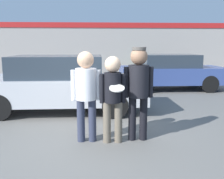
% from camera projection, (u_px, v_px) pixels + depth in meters
% --- Properties ---
extents(ground_plane, '(56.00, 56.00, 0.00)m').
position_uv_depth(ground_plane, '(95.00, 140.00, 4.95)').
color(ground_plane, '#66635E').
extents(storefront_building, '(24.00, 0.22, 3.15)m').
position_uv_depth(storefront_building, '(96.00, 49.00, 14.95)').
color(storefront_building, gray).
rests_on(storefront_building, ground).
extents(person_left, '(0.56, 0.39, 1.74)m').
position_uv_depth(person_left, '(86.00, 88.00, 4.71)').
color(person_left, '#2D3347').
rests_on(person_left, ground).
extents(person_middle_with_frisbee, '(0.49, 0.53, 1.65)m').
position_uv_depth(person_middle_with_frisbee, '(113.00, 93.00, 4.67)').
color(person_middle_with_frisbee, '#665B4C').
rests_on(person_middle_with_frisbee, ground).
extents(person_right, '(0.57, 0.40, 1.82)m').
position_uv_depth(person_right, '(138.00, 84.00, 4.77)').
color(person_right, black).
rests_on(person_right, ground).
extents(parked_car_near, '(4.66, 1.86, 1.56)m').
position_uv_depth(parked_car_near, '(61.00, 84.00, 7.00)').
color(parked_car_near, '#B7BABF').
rests_on(parked_car_near, ground).
extents(parked_car_far, '(4.23, 1.86, 1.47)m').
position_uv_depth(parked_car_far, '(171.00, 72.00, 10.45)').
color(parked_car_far, '#334784').
rests_on(parked_car_far, ground).
extents(shrub, '(1.00, 1.00, 1.00)m').
position_uv_depth(shrub, '(144.00, 68.00, 14.63)').
color(shrub, '#387A3D').
rests_on(shrub, ground).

